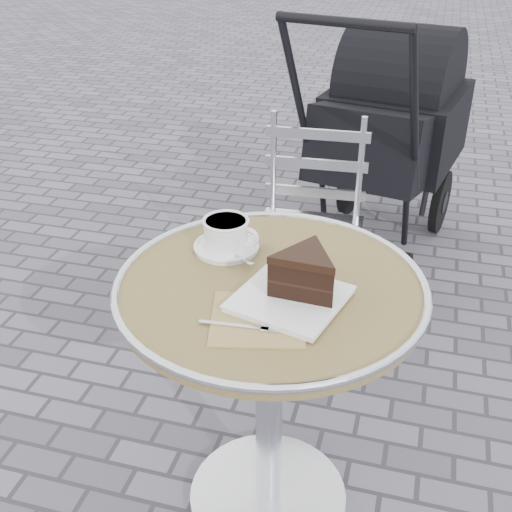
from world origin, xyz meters
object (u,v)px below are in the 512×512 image
(bistro_chair, at_px, (312,205))
(cappuccino_set, at_px, (227,236))
(cake_plate_set, at_px, (301,279))
(cafe_table, at_px, (270,341))
(baby_stroller, at_px, (386,141))

(bistro_chair, bearing_deg, cappuccino_set, -99.30)
(cake_plate_set, bearing_deg, bistro_chair, 113.86)
(cafe_table, relative_size, baby_stroller, 0.63)
(cappuccino_set, bearing_deg, baby_stroller, 85.50)
(cafe_table, bearing_deg, baby_stroller, 85.53)
(cake_plate_set, xyz_separation_m, baby_stroller, (0.05, 1.65, -0.27))
(cappuccino_set, relative_size, baby_stroller, 0.14)
(cafe_table, distance_m, bistro_chair, 0.88)
(baby_stroller, bearing_deg, cake_plate_set, -80.36)
(bistro_chair, distance_m, baby_stroller, 0.75)
(bistro_chair, xyz_separation_m, baby_stroller, (0.19, 0.72, 0.01))
(cafe_table, height_order, cake_plate_set, cake_plate_set)
(cappuccino_set, xyz_separation_m, bistro_chair, (0.07, 0.76, -0.26))
(cappuccino_set, relative_size, cake_plate_set, 0.49)
(bistro_chair, bearing_deg, cafe_table, -89.18)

